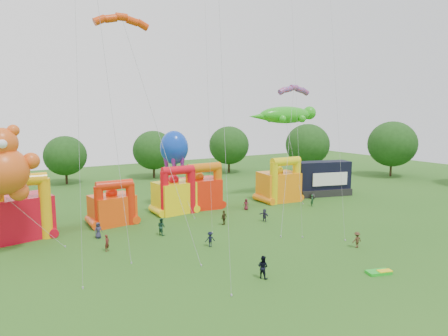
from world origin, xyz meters
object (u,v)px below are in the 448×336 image
teddy_bear_kite (7,173)px  gecko_kite (291,141)px  bouncy_castle_2 (175,195)px  stage_trailer (323,179)px  spectator_0 (98,230)px  octopus_kite (177,161)px  bouncy_castle_0 (22,213)px  spectator_4 (224,218)px

teddy_bear_kite → gecko_kite: size_ratio=0.87×
bouncy_castle_2 → gecko_kite: gecko_kite is taller
stage_trailer → spectator_0: size_ratio=5.35×
octopus_kite → spectator_0: (-12.99, -8.20, -5.75)m
gecko_kite → spectator_0: (-30.82, -5.10, -8.07)m
octopus_kite → spectator_0: octopus_kite is taller
bouncy_castle_0 → spectator_0: bearing=-32.0°
stage_trailer → bouncy_castle_2: bearing=175.7°
octopus_kite → spectator_0: 16.40m
octopus_kite → spectator_0: bearing=-147.7°
gecko_kite → spectator_4: 19.98m
bouncy_castle_2 → gecko_kite: (19.27, -0.70, 6.48)m
bouncy_castle_2 → spectator_4: bouncy_castle_2 is taller
octopus_kite → gecko_kite: bearing=-9.9°
gecko_kite → spectator_0: size_ratio=8.25×
gecko_kite → spectator_0: gecko_kite is taller
bouncy_castle_0 → octopus_kite: octopus_kite is taller
octopus_kite → bouncy_castle_2: bearing=-120.9°
spectator_4 → bouncy_castle_0: bearing=-43.0°
gecko_kite → bouncy_castle_0: bearing=-178.8°
gecko_kite → spectator_4: size_ratio=8.13×
spectator_0 → bouncy_castle_2: bearing=11.3°
octopus_kite → teddy_bear_kite: bearing=-156.6°
stage_trailer → teddy_bear_kite: size_ratio=0.75×
octopus_kite → spectator_4: size_ratio=6.16×
stage_trailer → spectator_0: stage_trailer is taller
spectator_0 → teddy_bear_kite: bearing=171.2°
octopus_kite → bouncy_castle_0: bearing=-168.9°
stage_trailer → octopus_kite: 24.46m
teddy_bear_kite → spectator_0: size_ratio=7.14×
bouncy_castle_2 → spectator_4: (2.68, -8.38, -1.58)m
stage_trailer → octopus_kite: octopus_kite is taller
bouncy_castle_2 → gecko_kite: bearing=-2.1°
bouncy_castle_2 → spectator_0: bouncy_castle_2 is taller
teddy_bear_kite → spectator_4: bearing=-4.1°
stage_trailer → gecko_kite: size_ratio=0.65×
bouncy_castle_2 → octopus_kite: 5.01m
bouncy_castle_2 → spectator_0: 13.02m
bouncy_castle_0 → octopus_kite: (19.90, 3.89, 3.91)m
teddy_bear_kite → octopus_kite: 23.13m
stage_trailer → teddy_bear_kite: bearing=-173.8°
bouncy_castle_2 → spectator_0: size_ratio=3.71×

